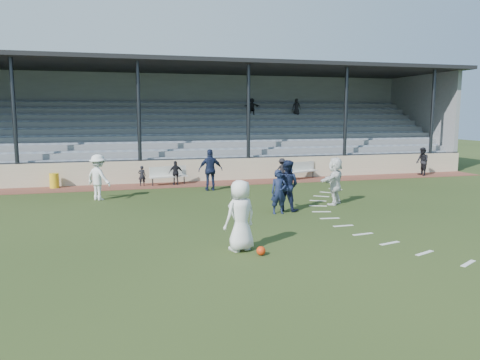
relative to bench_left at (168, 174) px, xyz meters
name	(u,v)px	position (x,y,z in m)	size (l,w,h in m)	color
ground	(261,232)	(1.65, -10.61, -0.58)	(90.00, 90.00, 0.00)	#283816
cinder_track	(200,184)	(1.65, -0.11, -0.57)	(34.00, 2.00, 0.02)	brown
retaining_wall	(196,170)	(1.65, 0.94, 0.02)	(34.00, 0.18, 1.20)	#C5B698
bench_left	(168,174)	(0.00, 0.00, 0.00)	(2.04, 0.84, 0.95)	silver
bench_right	(302,169)	(7.61, 0.28, 0.00)	(2.00, 1.22, 0.95)	silver
trash_bin	(54,181)	(-5.60, 0.39, -0.20)	(0.46, 0.46, 0.73)	gold
football	(261,251)	(0.88, -12.97, -0.46)	(0.24, 0.24, 0.24)	red
player_white_lead	(240,215)	(0.48, -12.40, 0.38)	(0.94, 0.61, 1.93)	white
player_navy_lead	(279,192)	(3.10, -8.23, 0.24)	(0.60, 0.39, 1.64)	#151D3B
player_navy_mid	(287,185)	(3.59, -7.77, 0.39)	(0.95, 0.74, 1.95)	#151D3B
player_white_wing	(99,177)	(-3.38, -3.53, 0.40)	(1.27, 0.73, 1.96)	white
player_navy_wing	(211,170)	(1.77, -2.31, 0.41)	(1.17, 0.49, 1.99)	#151D3B
player_white_back	(335,181)	(5.94, -7.09, 0.39)	(1.80, 0.57, 1.94)	white
official	(422,162)	(15.09, -0.32, 0.27)	(0.81, 0.63, 1.67)	black
sub_left_near	(142,176)	(-1.35, -0.02, -0.05)	(0.38, 0.25, 1.03)	black
sub_left_far	(176,173)	(0.37, -0.19, 0.06)	(0.73, 0.31, 1.25)	black
sub_right	(282,169)	(6.22, -0.20, 0.06)	(0.80, 0.46, 1.24)	black
grandstand	(183,137)	(1.65, 5.65, 1.62)	(34.60, 9.00, 6.61)	gray
penalty_arc	(377,223)	(5.77, -10.61, -0.58)	(3.89, 14.63, 0.01)	silver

